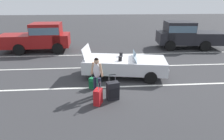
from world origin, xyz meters
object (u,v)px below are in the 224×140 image
Objects in this scene: suitcase_small_carryon at (93,83)px; traveler_person at (97,75)px; suitcase_medium_bright at (98,97)px; parked_pickup_truck_far at (184,34)px; suitcase_large_black at (113,91)px; parked_pickup_truck_near at (41,37)px; convertible_car at (128,65)px.

suitcase_small_carryon is 1.00m from traveler_person.
parked_pickup_truck_far is (6.96, 8.31, 0.79)m from suitcase_medium_bright.
suitcase_large_black is 0.68m from suitcase_medium_bright.
suitcase_small_carryon is at bearing 49.94° from parked_pickup_truck_far.
parked_pickup_truck_near reaches higher than suitcase_medium_bright.
parked_pickup_truck_far is (6.37, 7.97, 0.74)m from suitcase_large_black.
convertible_car is 0.85× the size of parked_pickup_truck_far.
suitcase_large_black is 10.23m from parked_pickup_truck_far.
convertible_car is at bearing -45.52° from parked_pickup_truck_near.
suitcase_large_black is 0.63× the size of traveler_person.
suitcase_small_carryon is at bearing -60.70° from suitcase_medium_bright.
traveler_person is 8.58m from parked_pickup_truck_near.
suitcase_large_black is 9.19m from parked_pickup_truck_near.
suitcase_large_black is at bearing -102.47° from convertible_car.
traveler_person reaches higher than suitcase_large_black.
traveler_person is (-1.61, -2.06, 0.34)m from convertible_car.
suitcase_large_black is at bearing -84.75° from traveler_person.
convertible_car is 3.17m from suitcase_medium_bright.
parked_pickup_truck_near is (-4.75, 7.84, 0.74)m from suitcase_large_black.
convertible_car reaches higher than suitcase_large_black.
parked_pickup_truck_near is at bearing 146.73° from convertible_car.
suitcase_medium_bright is at bearing -65.09° from parked_pickup_truck_near.
suitcase_medium_bright is 0.91m from traveler_person.
suitcase_medium_bright is at bearing 33.56° from suitcase_small_carryon.
suitcase_small_carryon is 0.44× the size of traveler_person.
convertible_car is 2.65× the size of traveler_person.
parked_pickup_truck_near is (-4.14, 7.51, 0.18)m from traveler_person.
convertible_car is 4.69× the size of suitcase_medium_bright.
suitcase_large_black is (-1.00, -2.39, -0.22)m from convertible_car.
traveler_person is at bearing 53.49° from parked_pickup_truck_far.
parked_pickup_truck_near reaches higher than suitcase_large_black.
suitcase_large_black is at bearing -129.28° from suitcase_medium_bright.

